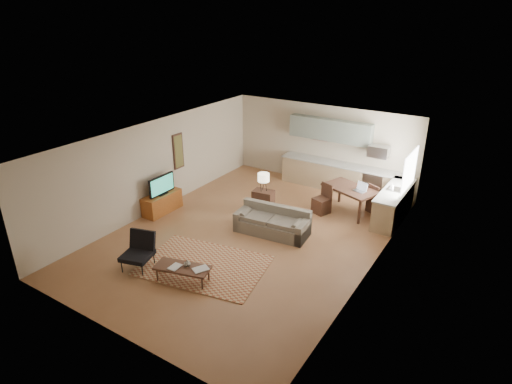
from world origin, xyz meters
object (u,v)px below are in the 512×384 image
Objects in this scene: armchair at (137,252)px; tv_credenza at (162,203)px; console_table at (263,202)px; dining_table at (349,200)px; sofa at (272,221)px; coffee_table at (183,274)px.

tv_credenza is (-1.65, 2.52, -0.14)m from armchair.
tv_credenza is 1.80× the size of console_table.
armchair is 3.02m from tv_credenza.
console_table is 0.45× the size of dining_table.
sofa is 3.02m from coffee_table.
coffee_table is 0.99× the size of tv_credenza.
sofa is 3.60m from armchair.
tv_credenza is 0.81× the size of dining_table.
armchair reaches higher than dining_table.
dining_table is (3.05, 5.47, -0.03)m from armchair.
sofa is 2.66m from dining_table.
console_table is at bearing 61.72° from armchair.
armchair is at bearing -125.51° from sofa.
armchair reaches higher than coffee_table.
sofa is 2.94× the size of console_table.
armchair is 6.26m from dining_table.
console_table is 2.54m from dining_table.
sofa reaches higher than console_table.
dining_table is at bearing 25.05° from console_table.
coffee_table is 1.78× the size of console_table.
armchair is (-1.78, -3.13, 0.07)m from sofa.
armchair is 4.20m from console_table.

